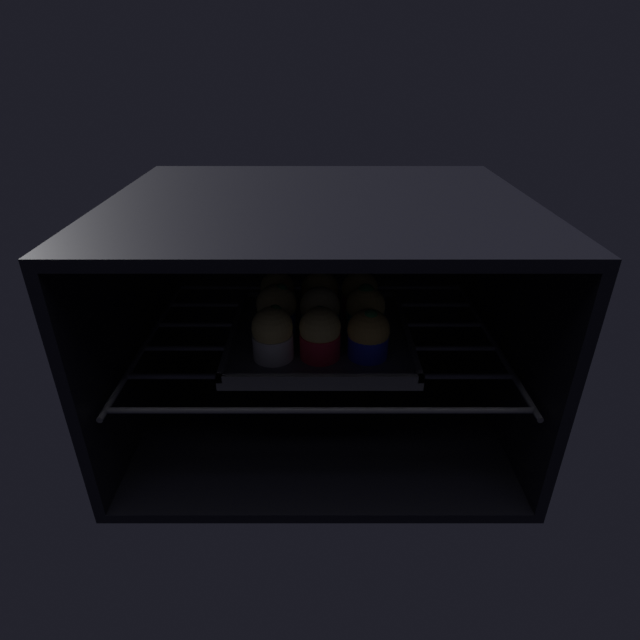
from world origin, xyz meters
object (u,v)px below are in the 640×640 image
muffin_row0_col0 (273,334)px  muffin_row0_col2 (368,334)px  muffin_row0_col1 (323,334)px  muffin_row1_col1 (320,312)px  muffin_row1_col0 (277,310)px  muffin_row2_col2 (359,294)px  baking_tray (320,335)px  muffin_row2_col1 (318,293)px  muffin_row2_col0 (277,294)px  muffin_row1_col2 (365,310)px

muffin_row0_col0 → muffin_row0_col2: muffin_row0_col0 is taller
muffin_row0_col1 → muffin_row1_col1: (-0.37, 6.85, -0.09)cm
muffin_row1_col0 → muffin_row2_col2: 14.37cm
muffin_row0_col1 → muffin_row2_col2: (6.04, 13.37, -0.16)cm
baking_tray → muffin_row2_col1: bearing=93.1°
muffin_row0_col2 → muffin_row1_col1: size_ratio=0.99×
muffin_row2_col0 → muffin_row2_col2: bearing=-1.9°
baking_tray → muffin_row0_col2: bearing=-44.6°
muffin_row0_col1 → muffin_row1_col0: 10.00cm
muffin_row1_col1 → muffin_row2_col0: bearing=135.1°
muffin_row0_col2 → muffin_row2_col2: size_ratio=1.00×
baking_tray → muffin_row0_col1: size_ratio=3.60×
muffin_row0_col1 → muffin_row2_col2: bearing=65.7°
muffin_row0_col2 → muffin_row1_col0: (-13.31, 7.02, 0.39)cm
muffin_row1_col2 → muffin_row2_col2: size_ratio=1.07×
muffin_row1_col0 → muffin_row2_col1: size_ratio=1.07×
muffin_row1_col1 → muffin_row2_col0: (-6.98, 6.96, -0.22)cm
baking_tray → muffin_row1_col2: 8.07cm
muffin_row1_col2 → muffin_row2_col0: bearing=154.7°
muffin_row1_col2 → muffin_row0_col1: bearing=-132.1°
muffin_row1_col1 → muffin_row1_col2: size_ratio=0.95×
muffin_row2_col2 → muffin_row1_col0: bearing=-154.6°
muffin_row1_col2 → muffin_row2_col1: muffin_row1_col2 is taller
muffin_row1_col1 → muffin_row2_col1: size_ratio=1.00×
muffin_row1_col0 → muffin_row1_col2: bearing=0.1°
muffin_row0_col0 → muffin_row1_col0: (0.02, 7.41, 0.06)cm
muffin_row0_col2 → muffin_row0_col1: bearing=-178.3°
muffin_row1_col2 → muffin_row1_col1: bearing=-176.8°
muffin_row2_col1 → muffin_row1_col2: bearing=-42.5°
muffin_row1_col1 → muffin_row2_col0: size_ratio=1.05×
muffin_row0_col2 → muffin_row1_col2: muffin_row1_col2 is taller
muffin_row2_col1 → muffin_row2_col2: size_ratio=1.01×
muffin_row1_col1 → muffin_row2_col2: size_ratio=1.01×
muffin_row0_col0 → muffin_row0_col2: size_ratio=1.05×
baking_tray → muffin_row0_col0: bearing=-133.0°
muffin_row0_col0 → muffin_row1_col2: (13.48, 7.43, -0.09)cm
baking_tray → muffin_row0_col2: muffin_row0_col2 is taller
muffin_row0_col0 → muffin_row2_col1: bearing=66.3°
muffin_row0_col2 → muffin_row2_col2: same height
muffin_row0_col0 → muffin_row0_col1: (6.95, 0.20, -0.07)cm
muffin_row0_col0 → muffin_row1_col2: size_ratio=0.98×
muffin_row0_col0 → muffin_row1_col2: bearing=28.9°
baking_tray → muffin_row2_col0: (-6.97, 6.96, 3.85)cm
muffin_row0_col1 → muffin_row2_col1: bearing=93.1°
muffin_row1_col2 → muffin_row2_col1: size_ratio=1.06×
baking_tray → muffin_row2_col0: 10.57cm
muffin_row0_col2 → muffin_row1_col2: (0.15, 7.05, 0.24)cm
muffin_row1_col0 → muffin_row2_col2: size_ratio=1.08×
muffin_row0_col0 → muffin_row2_col0: 14.02cm
muffin_row0_col1 → muffin_row1_col0: (-6.93, 7.21, 0.14)cm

